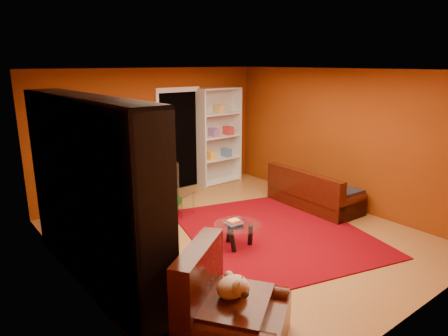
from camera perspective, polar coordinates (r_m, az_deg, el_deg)
floor at (r=6.52m, az=2.20°, el=-9.88°), size 5.00×5.50×0.05m
ceiling at (r=5.92m, az=2.46°, el=14.08°), size 5.00×5.50×0.05m
wall_back at (r=8.35m, az=-10.12°, el=4.98°), size 5.00×0.05×2.60m
wall_left at (r=4.91m, az=-20.85°, el=-2.82°), size 0.05×5.50×2.60m
wall_right at (r=7.92m, az=16.43°, el=4.06°), size 0.05×5.50×2.60m
doorway at (r=8.65m, az=-6.39°, el=3.77°), size 1.06×0.60×2.16m
rug at (r=6.68m, az=7.27°, el=-9.05°), size 3.42×3.74×0.02m
media_unit at (r=5.11m, az=-18.40°, el=-3.43°), size 0.61×3.07×2.34m
christmas_tree at (r=7.18m, az=-10.67°, el=0.75°), size 1.21×1.21×2.03m
gift_box_teal at (r=7.53m, az=-15.54°, el=-5.47°), size 0.37×0.37×0.32m
gift_box_red at (r=8.12m, az=-12.48°, el=-4.10°), size 0.23×0.23×0.23m
white_bookshelf at (r=9.05m, az=-0.66°, el=4.53°), size 1.03×0.37×2.21m
armchair at (r=4.08m, az=1.69°, el=-19.46°), size 1.46×1.46×0.82m
dog at (r=4.02m, az=1.20°, el=-16.61°), size 0.50×0.48×0.27m
sofa at (r=7.84m, az=12.86°, el=-2.72°), size 0.87×1.81×0.77m
coffee_table at (r=6.09m, az=1.93°, el=-9.58°), size 0.73×0.73×0.45m
acrylic_chair at (r=7.27m, az=-6.35°, el=-3.58°), size 0.56×0.58×0.83m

